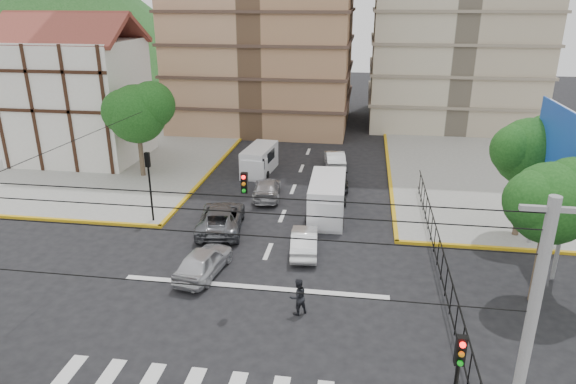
% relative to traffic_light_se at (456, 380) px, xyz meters
% --- Properties ---
extents(ground, '(160.00, 160.00, 0.00)m').
position_rel_traffic_light_se_xyz_m(ground, '(-7.80, 7.80, -3.11)').
color(ground, black).
rests_on(ground, ground).
extents(sidewalk_nw, '(26.00, 26.00, 0.15)m').
position_rel_traffic_light_se_xyz_m(sidewalk_nw, '(-27.80, 27.80, -3.04)').
color(sidewalk_nw, gray).
rests_on(sidewalk_nw, ground).
extents(sidewalk_ne, '(26.00, 26.00, 0.15)m').
position_rel_traffic_light_se_xyz_m(sidewalk_ne, '(12.20, 27.80, -3.04)').
color(sidewalk_ne, gray).
rests_on(sidewalk_ne, ground).
extents(stop_line, '(13.00, 0.40, 0.01)m').
position_rel_traffic_light_se_xyz_m(stop_line, '(-7.80, 9.00, -3.11)').
color(stop_line, silver).
rests_on(stop_line, ground).
extents(tudor_building, '(10.80, 8.05, 12.23)m').
position_rel_traffic_light_se_xyz_m(tudor_building, '(-26.80, 27.80, 2.14)').
color(tudor_building, silver).
rests_on(tudor_building, ground).
extents(park_fence, '(0.10, 22.50, 1.66)m').
position_rel_traffic_light_se_xyz_m(park_fence, '(1.20, 12.30, -3.11)').
color(park_fence, black).
rests_on(park_fence, ground).
extents(billboard, '(0.36, 6.20, 8.10)m').
position_rel_traffic_light_se_xyz_m(billboard, '(6.65, 13.80, 2.89)').
color(billboard, slate).
rests_on(billboard, ground).
extents(tree_park_a, '(4.41, 3.60, 6.83)m').
position_rel_traffic_light_se_xyz_m(tree_park_a, '(5.28, 9.81, 1.90)').
color(tree_park_a, '#473828').
rests_on(tree_park_a, ground).
extents(tree_park_c, '(4.65, 3.80, 7.25)m').
position_rel_traffic_light_se_xyz_m(tree_park_c, '(6.29, 16.81, 2.22)').
color(tree_park_c, '#473828').
rests_on(tree_park_c, ground).
extents(tree_tudor, '(5.39, 4.40, 7.43)m').
position_rel_traffic_light_se_xyz_m(tree_tudor, '(-19.70, 23.81, 2.11)').
color(tree_tudor, '#473828').
rests_on(tree_tudor, ground).
extents(traffic_light_se, '(0.28, 0.22, 4.40)m').
position_rel_traffic_light_se_xyz_m(traffic_light_se, '(0.00, 0.00, 0.00)').
color(traffic_light_se, black).
rests_on(traffic_light_se, ground).
extents(traffic_light_nw, '(0.28, 0.22, 4.40)m').
position_rel_traffic_light_se_xyz_m(traffic_light_nw, '(-15.60, 15.60, 0.00)').
color(traffic_light_nw, black).
rests_on(traffic_light_nw, ground).
extents(traffic_light_hanging, '(18.00, 9.12, 0.92)m').
position_rel_traffic_light_se_xyz_m(traffic_light_hanging, '(-7.80, 5.76, 2.79)').
color(traffic_light_hanging, black).
rests_on(traffic_light_hanging, ground).
extents(utility_pole_se, '(1.40, 0.28, 9.00)m').
position_rel_traffic_light_se_xyz_m(utility_pole_se, '(1.20, -1.20, 1.65)').
color(utility_pole_se, slate).
rests_on(utility_pole_se, ground).
extents(van_right_lane, '(2.29, 5.53, 2.47)m').
position_rel_traffic_light_se_xyz_m(van_right_lane, '(-4.97, 17.94, -1.91)').
color(van_right_lane, silver).
rests_on(van_right_lane, ground).
extents(van_left_lane, '(2.30, 4.86, 2.12)m').
position_rel_traffic_light_se_xyz_m(van_left_lane, '(-11.00, 26.02, -2.08)').
color(van_left_lane, silver).
rests_on(van_left_lane, ground).
extents(car_silver_front_left, '(2.33, 4.48, 1.45)m').
position_rel_traffic_light_se_xyz_m(car_silver_front_left, '(-10.55, 9.86, -2.38)').
color(car_silver_front_left, silver).
rests_on(car_silver_front_left, ground).
extents(car_white_front_right, '(1.78, 4.15, 1.33)m').
position_rel_traffic_light_se_xyz_m(car_white_front_right, '(-5.82, 13.04, -2.45)').
color(car_white_front_right, white).
rests_on(car_white_front_right, ground).
extents(car_grey_mid_left, '(3.32, 5.81, 1.53)m').
position_rel_traffic_light_se_xyz_m(car_grey_mid_left, '(-11.12, 15.25, -2.35)').
color(car_grey_mid_left, '#5A5D62').
rests_on(car_grey_mid_left, ground).
extents(car_silver_rear_left, '(2.38, 4.71, 1.31)m').
position_rel_traffic_light_se_xyz_m(car_silver_rear_left, '(-9.39, 20.93, -2.46)').
color(car_silver_rear_left, '#A2A2A7').
rests_on(car_silver_rear_left, ground).
extents(car_darkgrey_mid_right, '(2.21, 4.62, 1.52)m').
position_rel_traffic_light_se_xyz_m(car_darkgrey_mid_right, '(-4.77, 23.67, -2.35)').
color(car_darkgrey_mid_right, '#28292B').
rests_on(car_darkgrey_mid_right, ground).
extents(car_white_rear_right, '(2.12, 4.45, 1.41)m').
position_rel_traffic_light_se_xyz_m(car_white_rear_right, '(-5.14, 28.54, -2.41)').
color(car_white_rear_right, white).
rests_on(car_white_rear_right, ground).
extents(pedestrian_crosswalk, '(1.05, 1.01, 1.70)m').
position_rel_traffic_light_se_xyz_m(pedestrian_crosswalk, '(-5.39, 7.13, -2.26)').
color(pedestrian_crosswalk, black).
rests_on(pedestrian_crosswalk, ground).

